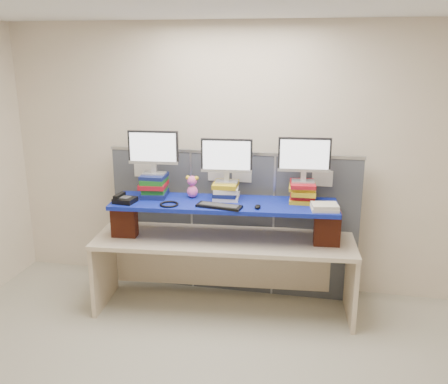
% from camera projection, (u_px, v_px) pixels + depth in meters
% --- Properties ---
extents(room, '(5.00, 4.00, 2.80)m').
position_uv_depth(room, '(184.00, 221.00, 3.37)').
color(room, '#F1E0C7').
rests_on(room, ground).
extents(cubicle_partition, '(2.60, 0.06, 1.53)m').
position_uv_depth(cubicle_partition, '(232.00, 222.00, 5.22)').
color(cubicle_partition, '#42464E').
rests_on(cubicle_partition, ground).
extents(desk, '(2.55, 0.95, 0.76)m').
position_uv_depth(desk, '(224.00, 253.00, 4.85)').
color(desk, beige).
rests_on(desk, ground).
extents(brick_pier_left, '(0.25, 0.15, 0.33)m').
position_uv_depth(brick_pier_left, '(124.00, 220.00, 4.83)').
color(brick_pier_left, maroon).
rests_on(brick_pier_left, desk).
extents(brick_pier_right, '(0.25, 0.15, 0.33)m').
position_uv_depth(brick_pier_right, '(327.00, 228.00, 4.61)').
color(brick_pier_right, maroon).
rests_on(brick_pier_right, desk).
extents(blue_board, '(2.17, 0.72, 0.04)m').
position_uv_depth(blue_board, '(224.00, 204.00, 4.72)').
color(blue_board, '#0C0A82').
rests_on(blue_board, brick_pier_left).
extents(book_stack_left, '(0.29, 0.32, 0.22)m').
position_uv_depth(book_stack_left, '(154.00, 185.00, 4.87)').
color(book_stack_left, '#131C53').
rests_on(book_stack_left, blue_board).
extents(book_stack_center, '(0.27, 0.31, 0.16)m').
position_uv_depth(book_stack_center, '(226.00, 190.00, 4.81)').
color(book_stack_center, white).
rests_on(book_stack_center, blue_board).
extents(book_stack_right, '(0.26, 0.32, 0.19)m').
position_uv_depth(book_stack_right, '(303.00, 192.00, 4.72)').
color(book_stack_right, gold).
rests_on(book_stack_right, blue_board).
extents(monitor_left, '(0.49, 0.15, 0.42)m').
position_uv_depth(monitor_left, '(153.00, 150.00, 4.77)').
color(monitor_left, '#B6B7BC').
rests_on(monitor_left, book_stack_left).
extents(monitor_center, '(0.49, 0.15, 0.42)m').
position_uv_depth(monitor_center, '(227.00, 158.00, 4.71)').
color(monitor_center, '#B6B7BC').
rests_on(monitor_center, book_stack_center).
extents(monitor_right, '(0.49, 0.15, 0.42)m').
position_uv_depth(monitor_right, '(304.00, 157.00, 4.62)').
color(monitor_right, '#B6B7BC').
rests_on(monitor_right, book_stack_right).
extents(keyboard, '(0.43, 0.20, 0.03)m').
position_uv_depth(keyboard, '(219.00, 206.00, 4.55)').
color(keyboard, black).
rests_on(keyboard, blue_board).
extents(mouse, '(0.06, 0.10, 0.03)m').
position_uv_depth(mouse, '(258.00, 207.00, 4.53)').
color(mouse, black).
rests_on(mouse, blue_board).
extents(desk_phone, '(0.21, 0.19, 0.08)m').
position_uv_depth(desk_phone, '(124.00, 199.00, 4.69)').
color(desk_phone, black).
rests_on(desk_phone, blue_board).
extents(headset, '(0.20, 0.20, 0.02)m').
position_uv_depth(headset, '(169.00, 204.00, 4.62)').
color(headset, black).
rests_on(headset, blue_board).
extents(plush_toy, '(0.13, 0.10, 0.22)m').
position_uv_depth(plush_toy, '(192.00, 186.00, 4.83)').
color(plush_toy, '#FB5FB4').
rests_on(plush_toy, blue_board).
extents(binder_stack, '(0.27, 0.23, 0.06)m').
position_uv_depth(binder_stack, '(325.00, 207.00, 4.47)').
color(binder_stack, beige).
rests_on(binder_stack, blue_board).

